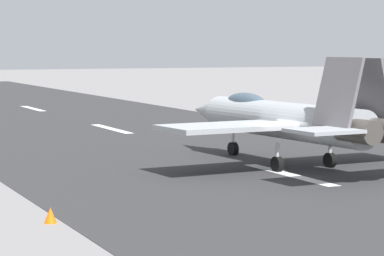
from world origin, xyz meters
TOP-DOWN VIEW (x-y plane):
  - ground_plane at (0.00, 0.00)m, footprint 400.00×400.00m
  - runway_strip at (-0.02, 0.00)m, footprint 240.00×26.00m
  - fighter_jet at (2.12, -1.43)m, footprint 17.39×14.49m
  - crew_person at (16.66, -9.77)m, footprint 0.51×0.54m
  - marker_cone_near at (-7.89, 13.43)m, footprint 0.44×0.44m

SIDE VIEW (x-z plane):
  - ground_plane at x=0.00m, z-range 0.00..0.00m
  - runway_strip at x=-0.02m, z-range 0.00..0.02m
  - marker_cone_near at x=-7.89m, z-range 0.00..0.55m
  - crew_person at x=16.66m, z-range 0.00..1.67m
  - fighter_jet at x=2.12m, z-range -0.40..5.21m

